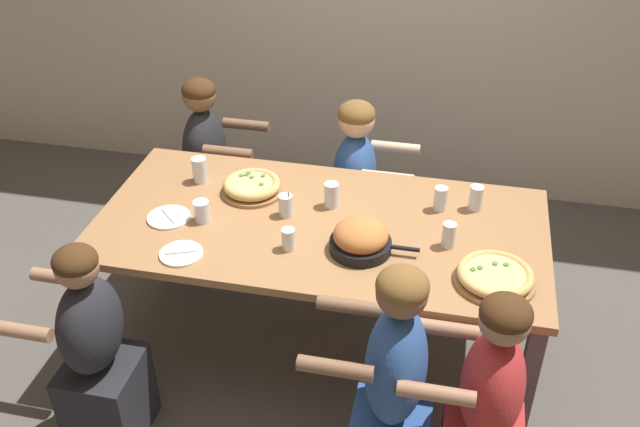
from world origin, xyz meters
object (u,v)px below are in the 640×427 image
cocktail_glass_blue (286,206)px  drinking_glass_a (331,196)px  drinking_glass_c (476,199)px  diner_near_right (485,416)px  diner_near_left (97,355)px  pizza_board_second (495,276)px  drinking_glass_f (288,240)px  drinking_glass_e (200,171)px  diner_near_midright (393,395)px  skillet_bowl (361,238)px  empty_plate_a (169,217)px  drinking_glass_b (202,213)px  drinking_glass_d (449,236)px  drinking_glass_g (440,200)px  diner_far_center (355,194)px  pizza_board_main (252,186)px  diner_far_left (208,175)px  empty_plate_b (181,254)px

cocktail_glass_blue → drinking_glass_a: cocktail_glass_blue is taller
drinking_glass_a → drinking_glass_c: size_ratio=1.00×
diner_near_right → diner_near_left: size_ratio=1.04×
pizza_board_second → drinking_glass_f: (-0.90, 0.05, 0.01)m
cocktail_glass_blue → drinking_glass_e: (-0.51, 0.21, 0.01)m
diner_near_midright → skillet_bowl: bearing=22.4°
drinking_glass_a → empty_plate_a: bearing=-159.7°
drinking_glass_b → drinking_glass_d: drinking_glass_d is taller
diner_near_left → drinking_glass_g: bearing=-54.7°
drinking_glass_a → diner_far_center: 0.69m
pizza_board_second → drinking_glass_e: (-1.49, 0.52, 0.03)m
pizza_board_second → diner_far_center: 1.31m
diner_far_center → drinking_glass_a: bearing=-2.1°
skillet_bowl → cocktail_glass_blue: (-0.39, 0.20, -0.01)m
pizza_board_main → diner_far_center: 0.77m
drinking_glass_b → diner_near_left: diner_near_left is taller
cocktail_glass_blue → drinking_glass_d: size_ratio=1.14×
empty_plate_a → diner_far_left: bearing=99.1°
diner_near_right → pizza_board_main: bearing=52.5°
diner_near_right → diner_near_midright: bearing=90.0°
skillet_bowl → cocktail_glass_blue: skillet_bowl is taller
drinking_glass_g → drinking_glass_f: bearing=-143.9°
skillet_bowl → diner_far_center: diner_far_center is taller
cocktail_glass_blue → diner_far_left: diner_far_left is taller
drinking_glass_c → diner_near_left: (-1.54, -1.01, -0.38)m
drinking_glass_e → drinking_glass_g: 1.22m
diner_near_right → diner_far_center: bearing=27.7°
drinking_glass_a → drinking_glass_f: (-0.12, -0.38, -0.01)m
diner_near_left → empty_plate_b: bearing=-38.1°
diner_near_left → drinking_glass_b: bearing=-24.1°
skillet_bowl → drinking_glass_g: 0.52m
pizza_board_main → empty_plate_b: size_ratio=1.62×
skillet_bowl → empty_plate_a: bearing=176.6°
empty_plate_b → diner_near_midright: bearing=-19.9°
cocktail_glass_blue → drinking_glass_a: bearing=32.5°
pizza_board_second → diner_far_left: size_ratio=0.30×
pizza_board_main → drinking_glass_a: size_ratio=2.47×
pizza_board_second → drinking_glass_e: size_ratio=2.59×
empty_plate_b → diner_far_center: (0.59, 1.12, -0.30)m
cocktail_glass_blue → diner_near_left: diner_near_left is taller
diner_far_left → diner_near_midright: 1.97m
cocktail_glass_blue → drinking_glass_c: size_ratio=1.09×
skillet_bowl → diner_near_right: 0.90m
diner_near_midright → diner_far_center: bearing=15.5°
drinking_glass_b → drinking_glass_f: 0.47m
empty_plate_a → drinking_glass_b: size_ratio=1.93×
drinking_glass_f → cocktail_glass_blue: bearing=106.9°
pizza_board_main → drinking_glass_a: bearing=-5.3°
drinking_glass_b → empty_plate_a: bearing=-174.1°
cocktail_glass_blue → diner_near_midright: bearing=-50.7°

